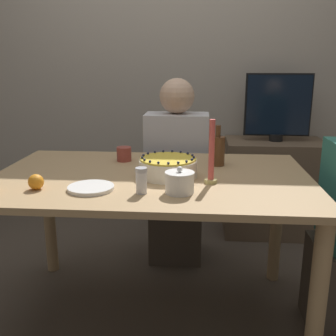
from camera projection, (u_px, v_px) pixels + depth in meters
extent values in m
plane|color=#4C4238|center=(153.00, 314.00, 2.07)|extent=(12.00, 12.00, 0.00)
cube|color=#ADA393|center=(172.00, 61.00, 3.08)|extent=(8.00, 0.05, 2.60)
cube|color=tan|center=(151.00, 178.00, 1.88)|extent=(1.51, 0.96, 0.03)
cylinder|color=tan|center=(317.00, 308.00, 1.52)|extent=(0.07, 0.07, 0.74)
cylinder|color=tan|center=(49.00, 215.00, 2.43)|extent=(0.07, 0.07, 0.74)
cylinder|color=tan|center=(276.00, 223.00, 2.33)|extent=(0.07, 0.07, 0.74)
cylinder|color=#EFE5CC|center=(168.00, 168.00, 1.84)|extent=(0.27, 0.27, 0.08)
cylinder|color=yellow|center=(168.00, 159.00, 1.83)|extent=(0.26, 0.26, 0.01)
sphere|color=#23284C|center=(194.00, 157.00, 1.82)|extent=(0.01, 0.01, 0.01)
sphere|color=#23284C|center=(192.00, 155.00, 1.86)|extent=(0.01, 0.01, 0.01)
sphere|color=#23284C|center=(188.00, 153.00, 1.90)|extent=(0.01, 0.01, 0.01)
sphere|color=#23284C|center=(181.00, 152.00, 1.93)|extent=(0.01, 0.01, 0.01)
sphere|color=#23284C|center=(172.00, 151.00, 1.94)|extent=(0.01, 0.01, 0.01)
sphere|color=#23284C|center=(163.00, 151.00, 1.94)|extent=(0.01, 0.01, 0.01)
sphere|color=#23284C|center=(155.00, 152.00, 1.92)|extent=(0.01, 0.01, 0.01)
sphere|color=#23284C|center=(148.00, 153.00, 1.90)|extent=(0.01, 0.01, 0.01)
sphere|color=#23284C|center=(143.00, 155.00, 1.86)|extent=(0.01, 0.01, 0.01)
sphere|color=#23284C|center=(142.00, 157.00, 1.81)|extent=(0.01, 0.01, 0.01)
sphere|color=#23284C|center=(144.00, 160.00, 1.77)|extent=(0.01, 0.01, 0.01)
sphere|color=#23284C|center=(150.00, 161.00, 1.74)|extent=(0.01, 0.01, 0.01)
sphere|color=#23284C|center=(158.00, 163.00, 1.72)|extent=(0.01, 0.01, 0.01)
sphere|color=#23284C|center=(168.00, 163.00, 1.71)|extent=(0.01, 0.01, 0.01)
sphere|color=#23284C|center=(178.00, 163.00, 1.72)|extent=(0.01, 0.01, 0.01)
sphere|color=#23284C|center=(186.00, 161.00, 1.74)|extent=(0.01, 0.01, 0.01)
sphere|color=#23284C|center=(192.00, 159.00, 1.78)|extent=(0.01, 0.01, 0.01)
cylinder|color=white|center=(180.00, 184.00, 1.61)|extent=(0.12, 0.12, 0.08)
cylinder|color=white|center=(180.00, 173.00, 1.59)|extent=(0.12, 0.12, 0.01)
sphere|color=white|center=(180.00, 169.00, 1.59)|extent=(0.02, 0.02, 0.02)
cylinder|color=white|center=(141.00, 183.00, 1.60)|extent=(0.05, 0.05, 0.09)
cylinder|color=silver|center=(141.00, 170.00, 1.59)|extent=(0.05, 0.05, 0.02)
cylinder|color=white|center=(91.00, 189.00, 1.66)|extent=(0.20, 0.20, 0.01)
cylinder|color=white|center=(91.00, 187.00, 1.65)|extent=(0.20, 0.20, 0.01)
cylinder|color=tan|center=(211.00, 181.00, 1.74)|extent=(0.06, 0.06, 0.02)
cylinder|color=#CC4C47|center=(212.00, 150.00, 1.71)|extent=(0.03, 0.03, 0.27)
cylinder|color=brown|center=(217.00, 151.00, 2.03)|extent=(0.08, 0.08, 0.15)
cylinder|color=brown|center=(218.00, 131.00, 2.00)|extent=(0.03, 0.03, 0.06)
cylinder|color=#993D33|center=(124.00, 154.00, 2.13)|extent=(0.08, 0.08, 0.08)
sphere|color=orange|center=(36.00, 182.00, 1.65)|extent=(0.07, 0.07, 0.07)
cube|color=#473D33|center=(176.00, 224.00, 2.66)|extent=(0.34, 0.34, 0.45)
cube|color=silver|center=(177.00, 154.00, 2.53)|extent=(0.40, 0.24, 0.52)
sphere|color=#D8AD8C|center=(177.00, 96.00, 2.44)|extent=(0.22, 0.22, 0.22)
cube|color=brown|center=(272.00, 187.00, 3.01)|extent=(0.72, 0.44, 0.72)
cylinder|color=black|center=(276.00, 137.00, 2.91)|extent=(0.10, 0.10, 0.05)
cube|color=black|center=(278.00, 105.00, 2.86)|extent=(0.48, 0.02, 0.45)
cube|color=black|center=(278.00, 105.00, 2.85)|extent=(0.46, 0.03, 0.43)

